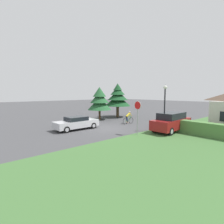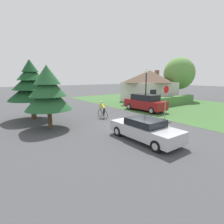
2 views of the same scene
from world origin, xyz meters
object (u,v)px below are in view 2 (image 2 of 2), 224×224
at_px(cottage_house, 149,86).
at_px(conifer_tall_near, 48,91).
at_px(deciduous_tree_right, 179,74).
at_px(parked_suv_right, 145,103).
at_px(stop_sign, 166,95).
at_px(cyclist, 103,110).
at_px(sedan_left_lane, 145,129).
at_px(conifer_tall_far, 31,85).
at_px(street_lamp, 146,84).

xyz_separation_m(cottage_house, conifer_tall_near, (-16.96, -5.65, 0.30)).
distance_m(conifer_tall_near, deciduous_tree_right, 22.78).
distance_m(parked_suv_right, stop_sign, 4.05).
distance_m(cyclist, parked_suv_right, 5.74).
relative_size(conifer_tall_near, deciduous_tree_right, 0.67).
bearing_deg(cyclist, cottage_house, -64.22).
bearing_deg(cottage_house, parked_suv_right, -137.46).
bearing_deg(stop_sign, deciduous_tree_right, -148.59).
bearing_deg(cyclist, conifer_tall_near, 98.94).
bearing_deg(stop_sign, sedan_left_lane, 28.93).
bearing_deg(conifer_tall_far, sedan_left_lane, -67.03).
xyz_separation_m(stop_sign, conifer_tall_far, (-9.86, 6.82, 0.94)).
bearing_deg(sedan_left_lane, stop_sign, -63.59).
height_order(cyclist, parked_suv_right, parked_suv_right).
height_order(cyclist, conifer_tall_far, conifer_tall_far).
relative_size(sedan_left_lane, stop_sign, 1.51).
bearing_deg(cyclist, conifer_tall_far, 61.43).
xyz_separation_m(cottage_house, street_lamp, (-6.67, -5.52, 0.56)).
relative_size(conifer_tall_near, conifer_tall_far, 0.87).
xyz_separation_m(cottage_house, conifer_tall_far, (-17.27, -1.86, 0.63)).
xyz_separation_m(cottage_house, sedan_left_lane, (-13.14, -11.59, -1.81)).
distance_m(street_lamp, conifer_tall_near, 10.29).
bearing_deg(conifer_tall_far, cyclist, -31.20).
xyz_separation_m(parked_suv_right, conifer_tall_far, (-11.09, 3.16, 2.17)).
bearing_deg(cyclist, stop_sign, -125.84).
bearing_deg(cyclist, sedan_left_lane, 172.00).
bearing_deg(street_lamp, parked_suv_right, 45.54).
bearing_deg(parked_suv_right, stop_sign, 159.16).
bearing_deg(street_lamp, deciduous_tree_right, 18.62).
height_order(cottage_house, stop_sign, cottage_house).
height_order(cottage_house, cyclist, cottage_house).
xyz_separation_m(conifer_tall_near, conifer_tall_far, (-0.31, 3.80, 0.33)).
distance_m(cottage_house, parked_suv_right, 8.11).
distance_m(sedan_left_lane, conifer_tall_far, 10.85).
bearing_deg(deciduous_tree_right, sedan_left_lane, -151.32).
relative_size(cyclist, parked_suv_right, 0.35).
height_order(cyclist, conifer_tall_near, conifer_tall_near).
bearing_deg(street_lamp, sedan_left_lane, -136.81).
xyz_separation_m(parked_suv_right, deciduous_tree_right, (11.56, 3.56, 3.39)).
bearing_deg(deciduous_tree_right, conifer_tall_near, -169.37).
distance_m(sedan_left_lane, street_lamp, 9.19).
relative_size(sedan_left_lane, parked_suv_right, 0.92).
relative_size(cyclist, stop_sign, 0.57).
bearing_deg(cottage_house, street_lamp, -136.94).
distance_m(stop_sign, deciduous_tree_right, 14.85).
relative_size(cyclist, conifer_tall_far, 0.33).
height_order(stop_sign, deciduous_tree_right, deciduous_tree_right).
xyz_separation_m(cyclist, stop_sign, (4.51, -3.58, 1.42)).
bearing_deg(deciduous_tree_right, cyclist, -168.13).
height_order(street_lamp, conifer_tall_near, conifer_tall_near).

